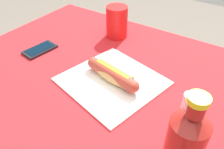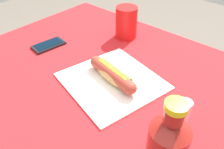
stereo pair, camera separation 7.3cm
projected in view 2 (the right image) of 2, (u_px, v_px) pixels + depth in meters
dining_table at (111, 111)px, 0.84m from camera, size 1.12×0.83×0.77m
paper_wrapper at (112, 81)px, 0.74m from camera, size 0.34×0.33×0.01m
hot_dog at (112, 74)px, 0.73m from camera, size 0.21×0.08×0.05m
cell_phone at (49, 45)px, 0.92m from camera, size 0.08×0.13×0.01m
drinking_cup at (126, 22)px, 0.94m from camera, size 0.09×0.09×0.13m
salt_shaker at (183, 112)px, 0.59m from camera, size 0.04×0.04×0.07m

